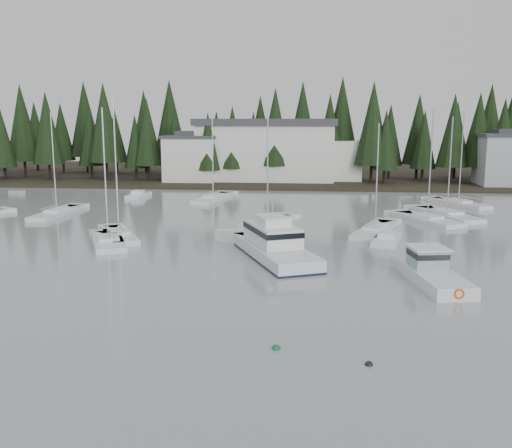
{
  "coord_description": "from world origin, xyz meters",
  "views": [
    {
      "loc": [
        3.4,
        -20.55,
        11.28
      ],
      "look_at": [
        -1.31,
        26.94,
        2.5
      ],
      "focal_mm": 40.0,
      "sensor_mm": 36.0,
      "label": 1
    }
  ],
  "objects": [
    {
      "name": "lobster_boat_teal",
      "position": [
        11.93,
        19.05,
        0.53
      ],
      "size": [
        4.1,
        8.37,
        4.46
      ],
      "rotation": [
        0.0,
        0.0,
        1.74
      ],
      "color": "silver",
      "rests_on": "ground"
    },
    {
      "name": "conifer_treeline",
      "position": [
        0.0,
        86.0,
        0.0
      ],
      "size": [
        200.0,
        22.0,
        20.0
      ],
      "primitive_type": null,
      "color": "black",
      "rests_on": "ground"
    },
    {
      "name": "mooring_buoy_green",
      "position": [
        1.75,
        6.24,
        0.0
      ],
      "size": [
        0.45,
        0.45,
        0.45
      ],
      "primitive_type": "sphere",
      "color": "#145933",
      "rests_on": "ground"
    },
    {
      "name": "runabout_1",
      "position": [
        10.35,
        32.07,
        0.13
      ],
      "size": [
        3.43,
        5.75,
        1.42
      ],
      "rotation": [
        0.0,
        0.0,
        1.33
      ],
      "color": "silver",
      "rests_on": "ground"
    },
    {
      "name": "house_east_a",
      "position": [
        36.0,
        78.0,
        4.9
      ],
      "size": [
        10.6,
        8.48,
        9.25
      ],
      "color": "#999EA0",
      "rests_on": "ground"
    },
    {
      "name": "sailboat_13",
      "position": [
        16.33,
        43.88,
        0.07
      ],
      "size": [
        6.91,
        9.75,
        12.86
      ],
      "rotation": [
        0.0,
        0.0,
        2.05
      ],
      "color": "silver",
      "rests_on": "ground"
    },
    {
      "name": "sailboat_12",
      "position": [
        -15.15,
        28.95,
        0.08
      ],
      "size": [
        5.82,
        8.75,
        12.85
      ],
      "rotation": [
        0.0,
        0.0,
        1.99
      ],
      "color": "silver",
      "rests_on": "ground"
    },
    {
      "name": "sailboat_1",
      "position": [
        -15.14,
        31.86,
        0.09
      ],
      "size": [
        6.32,
        8.93,
        14.06
      ],
      "rotation": [
        0.0,
        0.0,
        2.06
      ],
      "color": "silver",
      "rests_on": "ground"
    },
    {
      "name": "mooring_buoy_dark",
      "position": [
        6.18,
        4.78,
        0.0
      ],
      "size": [
        0.39,
        0.39,
        0.39
      ],
      "primitive_type": "sphere",
      "color": "black",
      "rests_on": "ground"
    },
    {
      "name": "sailboat_4",
      "position": [
        -10.63,
        58.95,
        0.07
      ],
      "size": [
        4.64,
        11.15,
        14.6
      ],
      "rotation": [
        0.0,
        0.0,
        1.39
      ],
      "color": "silver",
      "rests_on": "ground"
    },
    {
      "name": "sailboat_7",
      "position": [
        9.8,
        36.9,
        0.06
      ],
      "size": [
        5.83,
        10.48,
        11.48
      ],
      "rotation": [
        0.0,
        0.0,
        1.23
      ],
      "color": "silver",
      "rests_on": "ground"
    },
    {
      "name": "sailboat_8",
      "position": [
        19.25,
        47.43,
        0.05
      ],
      "size": [
        6.52,
        11.21,
        12.14
      ],
      "rotation": [
        0.0,
        0.0,
        1.92
      ],
      "color": "silver",
      "rests_on": "ground"
    },
    {
      "name": "sailboat_3",
      "position": [
        -27.02,
        44.12,
        0.06
      ],
      "size": [
        2.78,
        10.38,
        12.69
      ],
      "rotation": [
        0.0,
        0.0,
        1.55
      ],
      "color": "silver",
      "rests_on": "ground"
    },
    {
      "name": "house_west",
      "position": [
        -18.0,
        79.0,
        4.65
      ],
      "size": [
        9.54,
        7.42,
        8.75
      ],
      "color": "silver",
      "rests_on": "ground"
    },
    {
      "name": "sailboat_10",
      "position": [
        -1.41,
        40.61,
        0.08
      ],
      "size": [
        5.87,
        8.59,
        13.37
      ],
      "rotation": [
        0.0,
        0.0,
        1.14
      ],
      "color": "silver",
      "rests_on": "ground"
    },
    {
      "name": "sailboat_2",
      "position": [
        22.88,
        57.03,
        0.07
      ],
      "size": [
        6.95,
        9.82,
        12.97
      ],
      "rotation": [
        0.0,
        0.0,
        2.08
      ],
      "color": "silver",
      "rests_on": "ground"
    },
    {
      "name": "ground",
      "position": [
        0.0,
        0.0,
        0.0
      ],
      "size": [
        260.0,
        260.0,
        0.0
      ],
      "primitive_type": "plane",
      "color": "#919A9C",
      "rests_on": "ground"
    },
    {
      "name": "cabin_cruiser_center",
      "position": [
        0.33,
        25.46,
        0.79
      ],
      "size": [
        8.37,
        12.79,
        5.28
      ],
      "rotation": [
        0.0,
        0.0,
        1.98
      ],
      "color": "silver",
      "rests_on": "ground"
    },
    {
      "name": "harbor_inn",
      "position": [
        -2.96,
        82.34,
        5.78
      ],
      "size": [
        29.5,
        11.5,
        10.9
      ],
      "color": "silver",
      "rests_on": "ground"
    },
    {
      "name": "runabout_3",
      "position": [
        -22.05,
        60.28,
        0.13
      ],
      "size": [
        2.46,
        5.31,
        1.42
      ],
      "rotation": [
        0.0,
        0.0,
        1.52
      ],
      "color": "silver",
      "rests_on": "ground"
    },
    {
      "name": "far_shore_land",
      "position": [
        0.0,
        97.0,
        0.0
      ],
      "size": [
        240.0,
        54.0,
        1.0
      ],
      "primitive_type": "cube",
      "color": "black",
      "rests_on": "ground"
    }
  ]
}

